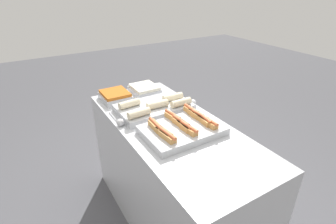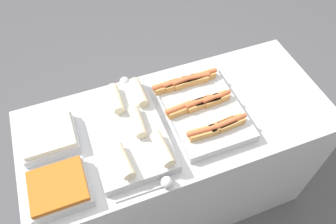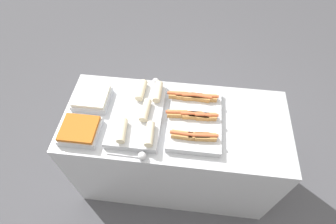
{
  "view_description": "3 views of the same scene",
  "coord_description": "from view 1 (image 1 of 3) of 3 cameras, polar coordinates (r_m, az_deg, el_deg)",
  "views": [
    {
      "loc": [
        1.34,
        -0.84,
        1.81
      ],
      "look_at": [
        -0.05,
        0.0,
        0.98
      ],
      "focal_mm": 28.0,
      "sensor_mm": 36.0,
      "label": 1
    },
    {
      "loc": [
        -0.39,
        -0.88,
        2.21
      ],
      "look_at": [
        -0.05,
        0.0,
        0.98
      ],
      "focal_mm": 35.0,
      "sensor_mm": 36.0,
      "label": 2
    },
    {
      "loc": [
        0.07,
        -1.02,
        2.38
      ],
      "look_at": [
        -0.05,
        0.0,
        0.98
      ],
      "focal_mm": 28.0,
      "sensor_mm": 36.0,
      "label": 3
    }
  ],
  "objects": [
    {
      "name": "serving_spoon_far",
      "position": [
        2.12,
        5.22,
        2.12
      ],
      "size": [
        0.24,
        0.05,
        0.05
      ],
      "color": "silver",
      "rests_on": "counter"
    },
    {
      "name": "tray_wraps",
      "position": [
        2.01,
        -2.98,
        1.1
      ],
      "size": [
        0.34,
        0.55,
        0.1
      ],
      "color": "#B7BABF",
      "rests_on": "counter"
    },
    {
      "name": "serving_spoon_near",
      "position": [
        1.85,
        -10.53,
        -2.13
      ],
      "size": [
        0.25,
        0.05,
        0.05
      ],
      "color": "silver",
      "rests_on": "counter"
    },
    {
      "name": "tray_side_back",
      "position": [
        2.33,
        -5.14,
        4.87
      ],
      "size": [
        0.25,
        0.22,
        0.07
      ],
      "color": "#B7BABF",
      "rests_on": "counter"
    },
    {
      "name": "counter",
      "position": [
        2.09,
        0.78,
        -13.63
      ],
      "size": [
        1.57,
        0.69,
        0.9
      ],
      "color": "#B7BABF",
      "rests_on": "ground_plane"
    },
    {
      "name": "tray_side_front",
      "position": [
        2.24,
        -11.41,
        3.43
      ],
      "size": [
        0.25,
        0.22,
        0.07
      ],
      "color": "#B7BABF",
      "rests_on": "counter"
    },
    {
      "name": "tray_hotdogs",
      "position": [
        1.72,
        3.3,
        -3.51
      ],
      "size": [
        0.38,
        0.51,
        0.1
      ],
      "color": "#B7BABF",
      "rests_on": "counter"
    },
    {
      "name": "ground_plane",
      "position": [
        2.41,
        0.71,
        -21.77
      ],
      "size": [
        12.0,
        12.0,
        0.0
      ],
      "primitive_type": "plane",
      "color": "#4C4C51"
    }
  ]
}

